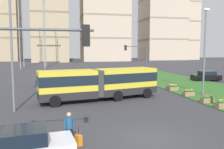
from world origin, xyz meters
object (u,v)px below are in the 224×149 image
at_px(streetlight_median, 205,48).
at_px(apartment_tower_west, 3,17).
at_px(apartment_tower_westcentre, 50,4).
at_px(car_navy_sedan, 52,80).
at_px(flower_planter_4, 173,87).
at_px(traffic_light_near_left, 22,74).
at_px(rolling_suitcase, 79,140).
at_px(flower_planter_2, 207,99).
at_px(pedestrian_crossing, 69,126).
at_px(apartment_tower_centre, 104,18).
at_px(traffic_light_far_right, 139,57).
at_px(flower_planter_3, 189,93).
at_px(streetlight_left, 12,46).
at_px(apartment_tower_eastcentre, 162,11).
at_px(flower_planter_1, 223,104).
at_px(apartment_tower_east, 178,14).
at_px(flower_planter_5, 171,87).
at_px(articulated_bus, 100,83).
at_px(car_black_sedan, 206,76).
at_px(car_white_van, 20,148).

relative_size(streetlight_median, apartment_tower_west, 0.23).
distance_m(streetlight_median, apartment_tower_westcentre, 85.89).
height_order(car_navy_sedan, apartment_tower_west, apartment_tower_west).
xyz_separation_m(flower_planter_4, traffic_light_near_left, (-14.45, -16.79, 3.59)).
xyz_separation_m(rolling_suitcase, flower_planter_2, (12.29, 7.33, 0.11)).
height_order(pedestrian_crossing, apartment_tower_centre, apartment_tower_centre).
bearing_deg(traffic_light_far_right, pedestrian_crossing, -116.77).
relative_size(traffic_light_near_left, apartment_tower_centre, 0.15).
height_order(flower_planter_3, streetlight_left, streetlight_left).
bearing_deg(apartment_tower_eastcentre, car_navy_sedan, -122.83).
bearing_deg(flower_planter_1, pedestrian_crossing, -158.53).
bearing_deg(traffic_light_near_left, apartment_tower_westcentre, 91.52).
bearing_deg(apartment_tower_east, flower_planter_5, -117.92).
xyz_separation_m(articulated_bus, apartment_tower_east, (57.41, 94.35, 22.22)).
xyz_separation_m(flower_planter_2, apartment_tower_east, (48.04, 97.95, 23.45)).
xyz_separation_m(car_black_sedan, flower_planter_3, (-9.44, -10.96, -0.33)).
distance_m(flower_planter_5, streetlight_median, 6.25).
xyz_separation_m(rolling_suitcase, traffic_light_near_left, (-2.17, -2.75, 3.70)).
relative_size(car_navy_sedan, streetlight_left, 0.48).
xyz_separation_m(traffic_light_near_left, apartment_tower_eastcentre, (52.25, 105.04, 20.77)).
distance_m(traffic_light_near_left, streetlight_left, 11.03).
xyz_separation_m(traffic_light_near_left, traffic_light_far_right, (12.84, 25.00, -0.13)).
bearing_deg(apartment_tower_westcentre, streetlight_left, -89.87).
bearing_deg(flower_planter_3, flower_planter_1, -90.00).
bearing_deg(rolling_suitcase, flower_planter_2, 30.82).
bearing_deg(flower_planter_2, apartment_tower_eastcentre, 68.29).
xyz_separation_m(car_white_van, flower_planter_3, (14.83, 12.07, -0.33)).
relative_size(flower_planter_2, apartment_tower_east, 0.02).
height_order(flower_planter_5, apartment_tower_westcentre, apartment_tower_westcentre).
bearing_deg(pedestrian_crossing, apartment_tower_east, 59.96).
xyz_separation_m(traffic_light_far_right, streetlight_median, (3.51, -11.35, 1.17)).
relative_size(car_white_van, pedestrian_crossing, 2.64).
distance_m(car_white_van, apartment_tower_west, 111.33).
height_order(flower_planter_1, apartment_tower_eastcentre, apartment_tower_eastcentre).
xyz_separation_m(car_white_van, apartment_tower_west, (-23.46, 107.15, 19.04)).
distance_m(flower_planter_1, apartment_tower_eastcentre, 107.00).
height_order(apartment_tower_west, apartment_tower_westcentre, apartment_tower_westcentre).
xyz_separation_m(car_white_van, apartment_tower_east, (62.86, 106.77, 23.12)).
height_order(flower_planter_2, flower_planter_3, same).
height_order(car_navy_sedan, apartment_tower_centre, apartment_tower_centre).
relative_size(articulated_bus, pedestrian_crossing, 6.91).
xyz_separation_m(flower_planter_3, apartment_tower_eastcentre, (37.80, 91.71, 24.36)).
relative_size(apartment_tower_west, apartment_tower_westcentre, 0.82).
bearing_deg(car_navy_sedan, articulated_bus, -64.89).
bearing_deg(streetlight_left, apartment_tower_east, 56.33).
distance_m(apartment_tower_westcentre, apartment_tower_eastcentre, 55.66).
bearing_deg(flower_planter_1, apartment_tower_centre, 85.78).
bearing_deg(flower_planter_1, flower_planter_5, 90.00).
bearing_deg(streetlight_left, articulated_bus, 21.81).
distance_m(pedestrian_crossing, apartment_tower_east, 123.53).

